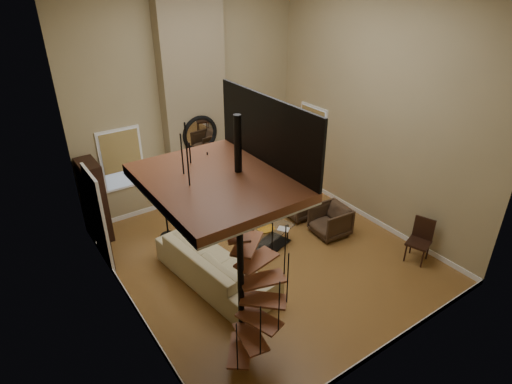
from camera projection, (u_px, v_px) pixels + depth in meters
ground at (266, 255)px, 9.42m from camera, size 6.00×6.50×0.01m
back_wall at (190, 98)px, 10.47m from camera, size 6.00×0.02×5.50m
front_wall at (409, 209)px, 5.75m from camera, size 6.00×0.02×5.50m
left_wall at (112, 177)px, 6.61m from camera, size 0.02×6.50×5.50m
right_wall at (376, 111)px, 9.61m from camera, size 0.02×6.50×5.50m
baseboard_back at (198, 195)px, 11.74m from camera, size 6.00×0.02×0.12m
baseboard_front at (381, 349)px, 7.04m from camera, size 6.00×0.02×0.12m
baseboard_left at (135, 307)px, 7.89m from camera, size 0.02×6.50×0.12m
baseboard_right at (361, 213)px, 10.88m from camera, size 0.02×6.50×0.12m
chimney_breast at (194, 100)px, 10.33m from camera, size 1.60×0.38×5.50m
hearth at (209, 206)px, 11.27m from camera, size 1.50×0.60×0.04m
firebox at (203, 184)px, 11.23m from camera, size 0.95×0.02×0.72m
mantel at (203, 164)px, 10.89m from camera, size 1.70×0.18×0.06m
mirror_frame at (200, 134)px, 10.55m from camera, size 0.94×0.10×0.94m
mirror_disc at (200, 134)px, 10.56m from camera, size 0.80×0.01×0.80m
vase_left at (182, 163)px, 10.57m from camera, size 0.24×0.24×0.25m
vase_right at (222, 154)px, 11.15m from camera, size 0.20×0.20×0.21m
window_back at (122, 159)px, 10.03m from camera, size 1.02×0.06×1.52m
window_right at (313, 132)px, 11.58m from camera, size 0.06×1.02×1.52m
entry_door at (99, 219)px, 8.75m from camera, size 0.10×1.05×2.16m
loft at (223, 176)px, 5.56m from camera, size 1.70×2.20×1.09m
spiral_stair at (241, 259)px, 6.38m from camera, size 1.47×1.47×4.06m
hutch at (94, 200)px, 9.64m from camera, size 0.40×0.84×1.88m
sofa at (214, 264)px, 8.49m from camera, size 1.44×2.90×0.81m
armchair_near at (301, 204)px, 10.70m from camera, size 0.72×0.70×0.65m
armchair_far at (333, 220)px, 10.02m from camera, size 0.86×0.84×0.73m
coffee_table at (266, 238)px, 9.48m from camera, size 1.44×1.02×0.48m
bowl at (265, 229)px, 9.42m from camera, size 0.39×0.39×0.10m
book at (283, 230)px, 9.46m from camera, size 0.30×0.32×0.02m
floor_lamp at (162, 183)px, 9.39m from camera, size 0.42×0.42×1.72m
accent_lamp at (252, 178)px, 12.23m from camera, size 0.14×0.14×0.49m
side_chair at (421, 238)px, 9.07m from camera, size 0.57×0.57×0.97m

